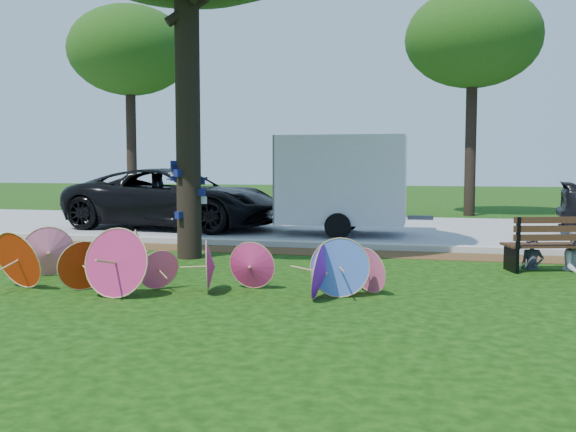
# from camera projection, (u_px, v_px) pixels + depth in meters

# --- Properties ---
(ground) EXTENTS (90.00, 90.00, 0.00)m
(ground) POSITION_uv_depth(u_px,v_px,m) (213.00, 298.00, 8.13)
(ground) COLOR black
(ground) RESTS_ON ground
(mulch_strip) EXTENTS (90.00, 1.00, 0.01)m
(mulch_strip) POSITION_uv_depth(u_px,v_px,m) (293.00, 251.00, 12.49)
(mulch_strip) COLOR #472D16
(mulch_strip) RESTS_ON ground
(curb) EXTENTS (90.00, 0.30, 0.12)m
(curb) POSITION_uv_depth(u_px,v_px,m) (301.00, 244.00, 13.17)
(curb) COLOR #B7B5AD
(curb) RESTS_ON ground
(street) EXTENTS (90.00, 8.00, 0.01)m
(street) POSITION_uv_depth(u_px,v_px,m) (334.00, 228.00, 17.19)
(street) COLOR gray
(street) RESTS_ON ground
(parasol_pile) EXTENTS (5.54, 1.95, 0.92)m
(parasol_pile) POSITION_uv_depth(u_px,v_px,m) (173.00, 262.00, 8.70)
(parasol_pile) COLOR #F1558A
(parasol_pile) RESTS_ON ground
(black_van) EXTENTS (5.92, 3.13, 1.59)m
(black_van) POSITION_uv_depth(u_px,v_px,m) (174.00, 199.00, 16.93)
(black_van) COLOR black
(black_van) RESTS_ON ground
(cargo_trailer) EXTENTS (3.02, 1.97, 2.67)m
(cargo_trailer) POSITION_uv_depth(u_px,v_px,m) (343.00, 180.00, 15.36)
(cargo_trailer) COLOR silver
(cargo_trailer) RESTS_ON ground
(park_bench) EXTENTS (1.79, 1.08, 0.87)m
(park_bench) POSITION_uv_depth(u_px,v_px,m) (556.00, 243.00, 10.22)
(park_bench) COLOR black
(park_bench) RESTS_ON ground
(person_left) EXTENTS (0.39, 0.28, 1.00)m
(person_left) POSITION_uv_depth(u_px,v_px,m) (533.00, 238.00, 10.35)
(person_left) COLOR #3B3F51
(person_left) RESTS_ON ground
(bg_trees) EXTENTS (23.36, 4.97, 7.40)m
(bg_trees) POSITION_uv_depth(u_px,v_px,m) (421.00, 40.00, 20.90)
(bg_trees) COLOR black
(bg_trees) RESTS_ON ground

